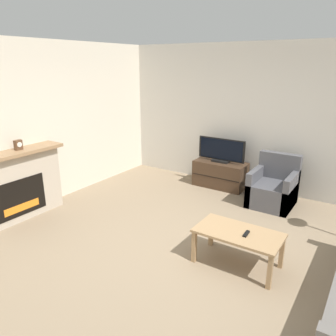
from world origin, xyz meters
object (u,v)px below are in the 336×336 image
coffee_table (238,236)px  tv (221,151)px  tv_stand (220,174)px  fireplace (13,186)px  armchair (273,189)px  mantel_clock (18,145)px  remote (246,234)px

coffee_table → tv: bearing=119.4°
tv → tv_stand: bearing=90.0°
fireplace → coffee_table: size_ratio=1.62×
armchair → mantel_clock: bearing=-140.3°
tv → remote: (1.40, -2.32, -0.27)m
coffee_table → remote: 0.12m
coffee_table → armchair: bearing=95.1°
mantel_clock → coffee_table: size_ratio=0.15×
tv → remote: bearing=-58.9°
mantel_clock → coffee_table: bearing=10.0°
armchair → coffee_table: (0.18, -2.01, 0.10)m
tv_stand → remote: bearing=-58.9°
tv_stand → armchair: armchair is taller
fireplace → mantel_clock: 0.63m
armchair → coffee_table: size_ratio=0.85×
fireplace → tv_stand: fireplace is taller
fireplace → coffee_table: fireplace is taller
mantel_clock → armchair: (3.13, 2.59, -0.88)m
tv_stand → tv: bearing=-90.0°
tv → armchair: (1.12, -0.30, -0.43)m
coffee_table → remote: (0.10, -0.01, 0.07)m
fireplace → coffee_table: (3.32, 0.74, -0.17)m
mantel_clock → tv: (2.00, 2.89, -0.44)m
armchair → remote: bearing=-82.2°
tv_stand → coffee_table: (1.30, -2.31, 0.13)m
coffee_table → fireplace: bearing=-167.4°
tv_stand → fireplace: bearing=-123.5°
fireplace → remote: fireplace is taller
tv_stand → coffee_table: 2.66m
tv → mantel_clock: bearing=-124.8°
fireplace → armchair: size_ratio=1.89×
armchair → tv_stand: bearing=165.1°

